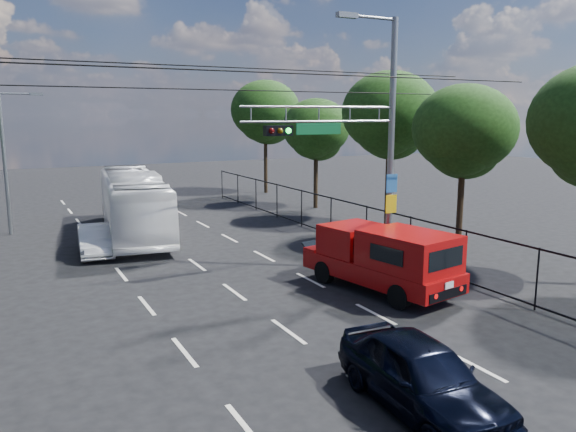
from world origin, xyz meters
TOP-DOWN VIEW (x-y plane):
  - ground at (0.00, 0.00)m, footprint 120.00×120.00m
  - lane_markings at (-0.00, 14.00)m, footprint 6.12×38.00m
  - signal_mast at (5.28, 7.99)m, footprint 6.43×0.39m
  - streetlight_left at (-6.33, 22.00)m, footprint 2.09×0.22m
  - utility_wires at (0.00, 8.83)m, footprint 22.00×5.04m
  - fence_right at (7.60, 12.17)m, footprint 0.06×34.03m
  - tree_right_b at (11.22, 9.02)m, footprint 4.50×4.50m
  - tree_right_c at (11.82, 15.02)m, footprint 5.10×5.10m
  - tree_right_d at (11.42, 22.02)m, footprint 4.32×4.32m
  - tree_right_e at (11.62, 30.02)m, footprint 5.28×5.28m
  - red_pickup at (4.60, 5.86)m, footprint 3.14×6.23m
  - navy_hatchback at (0.46, -1.00)m, footprint 2.09×4.55m
  - white_bus at (-0.93, 19.01)m, footprint 4.13×11.70m
  - white_van at (-3.34, 15.68)m, footprint 1.71×3.97m

SIDE VIEW (x-z plane):
  - ground at x=0.00m, z-range 0.00..0.00m
  - lane_markings at x=0.00m, z-range 0.00..0.01m
  - white_van at x=-3.34m, z-range 0.00..1.27m
  - navy_hatchback at x=0.46m, z-range 0.00..1.51m
  - fence_right at x=7.60m, z-range 0.03..2.03m
  - red_pickup at x=4.60m, z-range 0.07..2.29m
  - white_bus at x=-0.93m, z-range 0.00..3.19m
  - streetlight_left at x=-6.33m, z-range 0.40..7.48m
  - tree_right_d at x=11.42m, z-range 1.34..8.36m
  - tree_right_b at x=11.22m, z-range 1.40..8.71m
  - signal_mast at x=5.28m, z-range 0.49..9.99m
  - tree_right_c at x=11.82m, z-range 1.59..9.88m
  - tree_right_e at x=11.62m, z-range 1.65..10.23m
  - utility_wires at x=0.00m, z-range 6.86..7.60m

